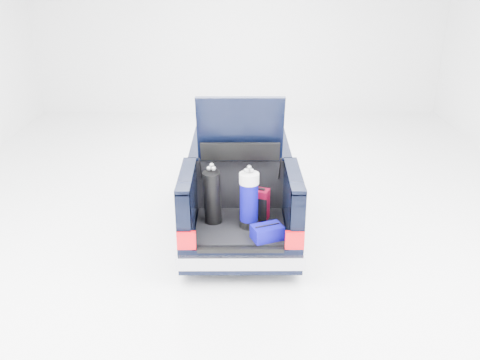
{
  "coord_description": "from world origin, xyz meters",
  "views": [
    {
      "loc": [
        -0.03,
        -8.2,
        4.18
      ],
      "look_at": [
        0.0,
        -0.5,
        0.91
      ],
      "focal_mm": 38.0,
      "sensor_mm": 36.0,
      "label": 1
    }
  ],
  "objects_px": {
    "blue_duffel": "(267,232)",
    "black_golf_bag": "(212,197)",
    "blue_golf_bag": "(249,200)",
    "car": "(240,179)",
    "red_suitcase": "(258,204)"
  },
  "relations": [
    {
      "from": "red_suitcase",
      "to": "car",
      "type": "bearing_deg",
      "value": 121.59
    },
    {
      "from": "black_golf_bag",
      "to": "blue_golf_bag",
      "type": "height_order",
      "value": "blue_golf_bag"
    },
    {
      "from": "blue_duffel",
      "to": "red_suitcase",
      "type": "bearing_deg",
      "value": 78.36
    },
    {
      "from": "blue_duffel",
      "to": "black_golf_bag",
      "type": "bearing_deg",
      "value": 126.96
    },
    {
      "from": "car",
      "to": "blue_duffel",
      "type": "bearing_deg",
      "value": -79.35
    },
    {
      "from": "black_golf_bag",
      "to": "red_suitcase",
      "type": "bearing_deg",
      "value": 23.31
    },
    {
      "from": "blue_golf_bag",
      "to": "blue_duffel",
      "type": "xyz_separation_m",
      "value": [
        0.25,
        -0.37,
        -0.33
      ]
    },
    {
      "from": "red_suitcase",
      "to": "blue_golf_bag",
      "type": "height_order",
      "value": "blue_golf_bag"
    },
    {
      "from": "black_golf_bag",
      "to": "blue_duffel",
      "type": "xyz_separation_m",
      "value": [
        0.79,
        -0.49,
        -0.32
      ]
    },
    {
      "from": "car",
      "to": "red_suitcase",
      "type": "relative_size",
      "value": 9.11
    },
    {
      "from": "car",
      "to": "blue_duffel",
      "type": "xyz_separation_m",
      "value": [
        0.38,
        -2.01,
        0.03
      ]
    },
    {
      "from": "red_suitcase",
      "to": "blue_duffel",
      "type": "xyz_separation_m",
      "value": [
        0.1,
        -0.62,
        -0.14
      ]
    },
    {
      "from": "car",
      "to": "black_golf_bag",
      "type": "height_order",
      "value": "car"
    },
    {
      "from": "red_suitcase",
      "to": "blue_golf_bag",
      "type": "relative_size",
      "value": 0.53
    },
    {
      "from": "red_suitcase",
      "to": "black_golf_bag",
      "type": "height_order",
      "value": "black_golf_bag"
    }
  ]
}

